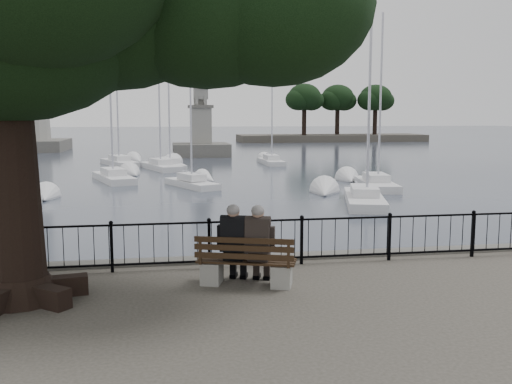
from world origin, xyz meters
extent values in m
cube|color=#4B4A48|center=(0.00, 3.00, -0.50)|extent=(200.00, 0.40, 1.20)
plane|color=#272E3B|center=(0.00, 103.00, -1.00)|extent=(260.00, 260.00, 0.00)
cube|color=black|center=(0.00, 2.50, 0.98)|extent=(22.00, 0.04, 0.04)
cube|color=black|center=(0.00, 2.50, 0.15)|extent=(22.00, 0.04, 0.04)
cube|color=slate|center=(-1.04, 1.38, 0.21)|extent=(0.49, 0.56, 0.43)
cube|color=slate|center=(0.24, 0.96, 0.21)|extent=(0.49, 0.56, 0.43)
cube|color=black|center=(-0.40, 1.17, 0.47)|extent=(1.93, 1.08, 0.04)
cube|color=black|center=(-0.49, 0.91, 0.78)|extent=(1.78, 0.63, 0.41)
cube|color=black|center=(-0.62, 1.26, 0.59)|extent=(0.45, 0.41, 0.25)
cube|color=black|center=(-0.66, 1.15, 0.98)|extent=(0.51, 0.38, 0.62)
sphere|color=tan|center=(-0.64, 1.19, 1.42)|extent=(0.24, 0.24, 0.24)
ellipsoid|color=gray|center=(-0.65, 1.16, 1.46)|extent=(0.25, 0.25, 0.21)
cube|color=black|center=(-0.53, 1.54, 0.23)|extent=(0.46, 0.54, 0.47)
cube|color=black|center=(-0.18, 1.11, 0.59)|extent=(0.45, 0.41, 0.25)
cube|color=black|center=(-0.22, 1.00, 0.98)|extent=(0.51, 0.38, 0.62)
sphere|color=tan|center=(-0.20, 1.04, 1.42)|extent=(0.24, 0.24, 0.24)
ellipsoid|color=gray|center=(-0.21, 1.01, 1.46)|extent=(0.25, 0.25, 0.21)
cube|color=black|center=(-0.09, 1.39, 0.23)|extent=(0.46, 0.54, 0.47)
cone|color=black|center=(-4.43, 0.95, 0.22)|extent=(1.48, 1.48, 0.44)
cone|color=black|center=(-4.43, 0.95, 2.61)|extent=(0.96, 0.96, 5.22)
ellipsoid|color=black|center=(-4.43, 0.95, 5.05)|extent=(5.05, 5.05, 3.94)
ellipsoid|color=black|center=(0.01, 0.69, 5.05)|extent=(3.48, 3.48, 2.71)
cube|color=#4B4A48|center=(-18.00, 62.00, -0.40)|extent=(9.37, 9.37, 1.40)
cone|color=slate|center=(-18.00, 62.00, 11.25)|extent=(6.00, 6.00, 22.50)
cube|color=#4B4A48|center=(2.00, 50.00, -0.40)|extent=(5.73, 5.73, 1.40)
cube|color=slate|center=(2.00, 50.00, 2.01)|extent=(2.10, 2.48, 3.82)
cube|color=#4B4A48|center=(2.00, 50.00, 4.07)|extent=(2.48, 2.86, 0.30)
cube|color=slate|center=(2.00, 50.29, 4.89)|extent=(1.24, 2.10, 1.34)
cube|color=slate|center=(2.00, 49.33, 5.56)|extent=(1.43, 0.96, 1.53)
sphere|color=slate|center=(2.00, 48.95, 6.61)|extent=(1.62, 1.62, 1.62)
cube|color=silver|center=(-8.21, 17.31, -0.90)|extent=(2.15, 5.38, 0.58)
cube|color=silver|center=(-8.21, 17.31, -0.40)|extent=(1.34, 2.26, 0.44)
cylinder|color=silver|center=(-8.21, 17.02, 3.81)|extent=(0.12, 0.12, 8.81)
cube|color=silver|center=(-0.28, 24.31, -0.90)|extent=(3.17, 4.93, 0.53)
cube|color=silver|center=(-0.28, 24.31, -0.40)|extent=(1.69, 2.18, 0.40)
cylinder|color=silver|center=(-0.28, 24.04, 3.98)|extent=(0.11, 0.11, 9.16)
cube|color=silver|center=(7.53, 16.46, -0.90)|extent=(3.25, 6.23, 0.67)
cube|color=silver|center=(7.53, 16.46, -0.40)|extent=(1.85, 2.69, 0.50)
cylinder|color=silver|center=(7.53, 16.13, 4.93)|extent=(0.13, 0.13, 11.06)
cube|color=silver|center=(10.32, 22.15, -0.90)|extent=(2.43, 5.90, 0.64)
cube|color=silver|center=(10.32, 22.15, -0.40)|extent=(1.50, 2.48, 0.48)
cylinder|color=silver|center=(10.32, 21.83, 4.14)|extent=(0.13, 0.13, 9.47)
cube|color=silver|center=(-1.37, 36.73, -0.90)|extent=(2.51, 6.09, 0.66)
cube|color=silver|center=(-1.37, 36.73, -0.40)|extent=(1.55, 2.56, 0.49)
cylinder|color=silver|center=(-1.37, 36.40, 4.83)|extent=(0.13, 0.13, 10.86)
cube|color=silver|center=(7.34, 39.12, -0.90)|extent=(1.59, 5.23, 0.58)
cube|color=silver|center=(7.34, 39.12, -0.40)|extent=(1.12, 2.14, 0.43)
cylinder|color=silver|center=(7.34, 38.83, 3.87)|extent=(0.12, 0.12, 8.94)
cube|color=silver|center=(-5.56, 40.02, -0.90)|extent=(3.69, 6.04, 0.65)
cube|color=silver|center=(-5.56, 40.02, -0.40)|extent=(2.00, 2.66, 0.49)
cylinder|color=silver|center=(-5.56, 39.70, 5.37)|extent=(0.13, 0.13, 11.94)
cube|color=silver|center=(-5.08, 28.08, -0.90)|extent=(3.27, 5.97, 0.64)
cube|color=silver|center=(-5.08, 28.08, -0.40)|extent=(1.83, 2.59, 0.48)
cylinder|color=silver|center=(-5.08, 27.76, 4.87)|extent=(0.13, 0.13, 10.95)
cube|color=silver|center=(-2.10, 35.66, -0.90)|extent=(3.43, 6.09, 0.65)
cube|color=silver|center=(-2.10, 35.66, -0.40)|extent=(1.90, 2.65, 0.49)
cylinder|color=silver|center=(-2.10, 35.33, 5.00)|extent=(0.13, 0.13, 11.20)
cube|color=#38352E|center=(25.00, 80.00, -0.50)|extent=(30.00, 8.00, 1.20)
cylinder|color=black|center=(20.00, 78.00, 2.00)|extent=(0.70, 0.70, 4.00)
ellipsoid|color=black|center=(20.00, 78.00, 6.00)|extent=(5.20, 5.20, 4.16)
cylinder|color=black|center=(26.00, 80.00, 2.00)|extent=(0.70, 0.70, 4.00)
ellipsoid|color=black|center=(26.00, 80.00, 6.00)|extent=(5.20, 5.20, 4.16)
cylinder|color=black|center=(32.00, 79.00, 2.00)|extent=(0.70, 0.70, 4.00)
ellipsoid|color=black|center=(32.00, 79.00, 6.00)|extent=(5.20, 5.20, 4.16)
camera|label=1|loc=(-1.92, -9.24, 3.21)|focal=40.00mm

